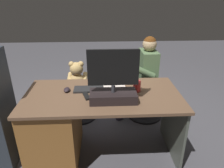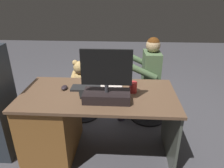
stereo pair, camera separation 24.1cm
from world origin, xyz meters
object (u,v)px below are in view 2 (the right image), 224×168
object	(u,v)px
monitor	(107,87)
visitor_chair	(148,102)
keyboard	(92,88)
teddy_bear	(81,75)
desk	(62,120)
office_chair_teddy	(82,99)
tv_remote	(82,95)
cup	(133,87)
person	(144,74)
computer_mouse	(64,88)

from	to	relation	value
monitor	visitor_chair	bearing A→B (deg)	-120.55
keyboard	visitor_chair	distance (m)	1.03
teddy_bear	desk	bearing A→B (deg)	84.99
office_chair_teddy	desk	bearing A→B (deg)	84.91
tv_remote	teddy_bear	bearing A→B (deg)	-94.30
desk	teddy_bear	size ratio (longest dim) A/B	3.98
desk	cup	world-z (taller)	cup
office_chair_teddy	cup	bearing A→B (deg)	134.10
office_chair_teddy	tv_remote	bearing A→B (deg)	102.62
desk	teddy_bear	distance (m)	0.78
cup	tv_remote	distance (m)	0.50
monitor	person	bearing A→B (deg)	-116.04
visitor_chair	person	bearing A→B (deg)	-1.74
desk	visitor_chair	distance (m)	1.22
desk	person	world-z (taller)	person
cup	visitor_chair	bearing A→B (deg)	-110.93
monitor	cup	xyz separation A→B (m)	(-0.24, -0.18, -0.08)
teddy_bear	visitor_chair	size ratio (longest dim) A/B	0.79
computer_mouse	teddy_bear	bearing A→B (deg)	-92.12
monitor	computer_mouse	xyz separation A→B (m)	(0.45, -0.21, -0.12)
desk	keyboard	bearing A→B (deg)	-163.85
cup	teddy_bear	size ratio (longest dim) A/B	0.29
monitor	cup	distance (m)	0.31
tv_remote	visitor_chair	distance (m)	1.16
desk	keyboard	world-z (taller)	keyboard
person	tv_remote	bearing A→B (deg)	49.00
office_chair_teddy	teddy_bear	world-z (taller)	teddy_bear
visitor_chair	person	distance (m)	0.41
desk	visitor_chair	bearing A→B (deg)	-144.36
keyboard	person	xyz separation A→B (m)	(-0.58, -0.62, -0.08)
keyboard	computer_mouse	distance (m)	0.28
cup	office_chair_teddy	xyz separation A→B (m)	(0.67, -0.69, -0.52)
keyboard	tv_remote	distance (m)	0.16
keyboard	tv_remote	size ratio (longest dim) A/B	2.80
office_chair_teddy	keyboard	bearing A→B (deg)	111.50
teddy_bear	monitor	bearing A→B (deg)	115.70
office_chair_teddy	visitor_chair	distance (m)	0.92
computer_mouse	teddy_bear	distance (m)	0.68
tv_remote	computer_mouse	bearing A→B (deg)	-48.67
keyboard	computer_mouse	size ratio (longest dim) A/B	4.38
keyboard	desk	bearing A→B (deg)	16.15
computer_mouse	cup	bearing A→B (deg)	177.62
office_chair_teddy	computer_mouse	bearing A→B (deg)	87.84
desk	person	xyz separation A→B (m)	(-0.90, -0.71, 0.26)
tv_remote	visitor_chair	world-z (taller)	tv_remote
cup	keyboard	bearing A→B (deg)	-6.37
desk	monitor	size ratio (longest dim) A/B	3.17
cup	person	xyz separation A→B (m)	(-0.17, -0.66, -0.12)
keyboard	tv_remote	bearing A→B (deg)	61.51
keyboard	monitor	bearing A→B (deg)	127.09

